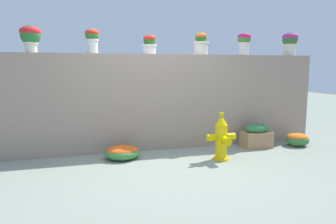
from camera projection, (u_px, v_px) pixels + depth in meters
ground_plane at (168, 167)px, 4.64m from camera, size 24.00×24.00×0.00m
stone_wall at (150, 102)px, 5.62m from camera, size 6.39×0.35×1.68m
potted_plant_1 at (30, 35)px, 4.95m from camera, size 0.33×0.33×0.43m
potted_plant_2 at (92, 38)px, 5.19m from camera, size 0.23×0.23×0.41m
potted_plant_3 at (149, 43)px, 5.51m from camera, size 0.26×0.26×0.34m
potted_plant_4 at (201, 43)px, 5.69m from camera, size 0.29×0.29×0.40m
potted_plant_5 at (244, 41)px, 5.97m from camera, size 0.25×0.25×0.43m
potted_plant_6 at (290, 42)px, 6.22m from camera, size 0.31×0.31×0.46m
fire_hydrant at (221, 139)px, 4.96m from camera, size 0.48×0.38×0.76m
flower_bush_left at (297, 139)px, 5.89m from camera, size 0.44×0.39×0.25m
flower_bush_right at (122, 152)px, 5.05m from camera, size 0.56×0.50×0.22m
planter_box at (256, 136)px, 5.76m from camera, size 0.52×0.33×0.44m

